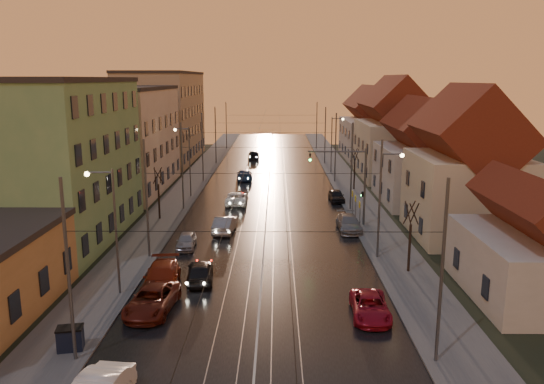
{
  "coord_description": "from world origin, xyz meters",
  "views": [
    {
      "loc": [
        1.01,
        -29.02,
        13.27
      ],
      "look_at": [
        0.57,
        20.45,
        2.67
      ],
      "focal_mm": 35.0,
      "sensor_mm": 36.0,
      "label": 1
    }
  ],
  "objects_px": {
    "driving_car_3": "(245,175)",
    "driving_car_4": "(254,155)",
    "traffic_light_mast": "(354,177)",
    "driving_car_0": "(200,271)",
    "street_lamp_1": "(384,192)",
    "street_lamp_0": "(110,220)",
    "driving_car_2": "(237,198)",
    "parked_right_1": "(349,223)",
    "parked_left_2": "(162,278)",
    "driving_car_1": "(225,224)",
    "parked_right_2": "(336,196)",
    "dumpster": "(70,339)",
    "parked_left_1": "(152,300)",
    "street_lamp_2": "(187,155)",
    "street_lamp_3": "(334,139)",
    "parked_left_3": "(186,241)",
    "parked_right_0": "(370,307)"
  },
  "relations": [
    {
      "from": "driving_car_4",
      "to": "parked_left_2",
      "type": "height_order",
      "value": "parked_left_2"
    },
    {
      "from": "street_lamp_2",
      "to": "driving_car_3",
      "type": "relative_size",
      "value": 1.63
    },
    {
      "from": "driving_car_0",
      "to": "street_lamp_2",
      "type": "bearing_deg",
      "value": -85.17
    },
    {
      "from": "driving_car_0",
      "to": "parked_left_1",
      "type": "xyz_separation_m",
      "value": [
        -2.12,
        -4.69,
        -0.01
      ]
    },
    {
      "from": "street_lamp_0",
      "to": "street_lamp_2",
      "type": "distance_m",
      "value": 28.0
    },
    {
      "from": "traffic_light_mast",
      "to": "parked_right_0",
      "type": "height_order",
      "value": "traffic_light_mast"
    },
    {
      "from": "parked_right_2",
      "to": "parked_right_0",
      "type": "bearing_deg",
      "value": -94.86
    },
    {
      "from": "parked_right_1",
      "to": "dumpster",
      "type": "xyz_separation_m",
      "value": [
        -16.59,
        -21.59,
        0.01
      ]
    },
    {
      "from": "street_lamp_3",
      "to": "parked_right_1",
      "type": "bearing_deg",
      "value": -93.22
    },
    {
      "from": "street_lamp_1",
      "to": "driving_car_0",
      "type": "relative_size",
      "value": 1.9
    },
    {
      "from": "driving_car_2",
      "to": "driving_car_3",
      "type": "bearing_deg",
      "value": -90.2
    },
    {
      "from": "parked_left_2",
      "to": "street_lamp_1",
      "type": "bearing_deg",
      "value": 18.97
    },
    {
      "from": "parked_left_1",
      "to": "parked_left_3",
      "type": "height_order",
      "value": "parked_left_1"
    },
    {
      "from": "traffic_light_mast",
      "to": "driving_car_4",
      "type": "relative_size",
      "value": 1.61
    },
    {
      "from": "driving_car_1",
      "to": "street_lamp_0",
      "type": "bearing_deg",
      "value": 72.36
    },
    {
      "from": "street_lamp_3",
      "to": "driving_car_1",
      "type": "xyz_separation_m",
      "value": [
        -12.66,
        -30.14,
        -4.15
      ]
    },
    {
      "from": "street_lamp_1",
      "to": "street_lamp_2",
      "type": "bearing_deg",
      "value": 132.32
    },
    {
      "from": "street_lamp_1",
      "to": "parked_left_1",
      "type": "relative_size",
      "value": 1.58
    },
    {
      "from": "driving_car_3",
      "to": "parked_right_1",
      "type": "distance_m",
      "value": 26.28
    },
    {
      "from": "driving_car_0",
      "to": "street_lamp_3",
      "type": "bearing_deg",
      "value": -113.77
    },
    {
      "from": "parked_left_2",
      "to": "driving_car_0",
      "type": "bearing_deg",
      "value": 24.73
    },
    {
      "from": "street_lamp_3",
      "to": "parked_left_1",
      "type": "relative_size",
      "value": 1.58
    },
    {
      "from": "driving_car_3",
      "to": "driving_car_4",
      "type": "height_order",
      "value": "driving_car_4"
    },
    {
      "from": "driving_car_3",
      "to": "parked_right_1",
      "type": "xyz_separation_m",
      "value": [
        10.71,
        -24.0,
        -0.02
      ]
    },
    {
      "from": "parked_left_2",
      "to": "parked_right_1",
      "type": "xyz_separation_m",
      "value": [
        13.81,
        13.51,
        -0.09
      ]
    },
    {
      "from": "street_lamp_0",
      "to": "driving_car_2",
      "type": "xyz_separation_m",
      "value": [
        5.81,
        24.5,
        -4.22
      ]
    },
    {
      "from": "street_lamp_0",
      "to": "parked_right_1",
      "type": "relative_size",
      "value": 1.68
    },
    {
      "from": "driving_car_4",
      "to": "parked_right_1",
      "type": "xyz_separation_m",
      "value": [
        10.3,
        -42.77,
        -0.07
      ]
    },
    {
      "from": "parked_right_2",
      "to": "parked_left_1",
      "type": "bearing_deg",
      "value": -118.29
    },
    {
      "from": "driving_car_2",
      "to": "parked_right_1",
      "type": "xyz_separation_m",
      "value": [
        10.73,
        -10.02,
        0.02
      ]
    },
    {
      "from": "driving_car_0",
      "to": "driving_car_3",
      "type": "bearing_deg",
      "value": -97.51
    },
    {
      "from": "street_lamp_3",
      "to": "parked_right_2",
      "type": "relative_size",
      "value": 2.11
    },
    {
      "from": "parked_right_2",
      "to": "dumpster",
      "type": "height_order",
      "value": "parked_right_2"
    },
    {
      "from": "driving_car_4",
      "to": "parked_left_2",
      "type": "distance_m",
      "value": 56.39
    },
    {
      "from": "street_lamp_2",
      "to": "driving_car_0",
      "type": "distance_m",
      "value": 26.52
    },
    {
      "from": "street_lamp_0",
      "to": "driving_car_4",
      "type": "distance_m",
      "value": 57.73
    },
    {
      "from": "traffic_light_mast",
      "to": "driving_car_0",
      "type": "xyz_separation_m",
      "value": [
        -12.08,
        -13.7,
        -3.88
      ]
    },
    {
      "from": "street_lamp_0",
      "to": "traffic_light_mast",
      "type": "height_order",
      "value": "street_lamp_0"
    },
    {
      "from": "driving_car_0",
      "to": "street_lamp_0",
      "type": "bearing_deg",
      "value": 18.33
    },
    {
      "from": "driving_car_1",
      "to": "parked_right_0",
      "type": "relative_size",
      "value": 1.01
    },
    {
      "from": "parked_left_2",
      "to": "dumpster",
      "type": "relative_size",
      "value": 4.47
    },
    {
      "from": "driving_car_1",
      "to": "traffic_light_mast",
      "type": "bearing_deg",
      "value": -165.3
    },
    {
      "from": "parked_right_1",
      "to": "driving_car_0",
      "type": "bearing_deg",
      "value": -134.31
    },
    {
      "from": "street_lamp_1",
      "to": "driving_car_3",
      "type": "relative_size",
      "value": 1.63
    },
    {
      "from": "driving_car_0",
      "to": "parked_left_1",
      "type": "bearing_deg",
      "value": 59.47
    },
    {
      "from": "street_lamp_1",
      "to": "parked_right_0",
      "type": "relative_size",
      "value": 1.8
    },
    {
      "from": "driving_car_1",
      "to": "parked_right_2",
      "type": "xyz_separation_m",
      "value": [
        11.15,
        12.1,
        -0.09
      ]
    },
    {
      "from": "driving_car_2",
      "to": "parked_left_1",
      "type": "xyz_separation_m",
      "value": [
        -2.91,
        -26.89,
        0.04
      ]
    },
    {
      "from": "driving_car_2",
      "to": "parked_right_0",
      "type": "height_order",
      "value": "driving_car_2"
    },
    {
      "from": "street_lamp_1",
      "to": "dumpster",
      "type": "distance_m",
      "value": 24.07
    }
  ]
}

